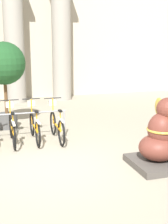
{
  "coord_description": "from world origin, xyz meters",
  "views": [
    {
      "loc": [
        -1.16,
        -6.12,
        2.59
      ],
      "look_at": [
        0.91,
        0.57,
        1.0
      ],
      "focal_mm": 50.0,
      "sensor_mm": 36.0,
      "label": 1
    }
  ],
  "objects_px": {
    "bicycle_1": "(12,128)",
    "potted_tree": "(4,68)",
    "bicycle_2": "(34,126)",
    "elephant_statue": "(161,140)",
    "bicycle_3": "(57,125)"
  },
  "relations": [
    {
      "from": "bicycle_1",
      "to": "potted_tree",
      "type": "bearing_deg",
      "value": 91.19
    },
    {
      "from": "bicycle_2",
      "to": "elephant_statue",
      "type": "bearing_deg",
      "value": -47.94
    },
    {
      "from": "elephant_statue",
      "to": "potted_tree",
      "type": "distance_m",
      "value": 5.13
    },
    {
      "from": "bicycle_1",
      "to": "elephant_statue",
      "type": "distance_m",
      "value": 3.81
    },
    {
      "from": "bicycle_2",
      "to": "potted_tree",
      "type": "bearing_deg",
      "value": 111.94
    },
    {
      "from": "elephant_statue",
      "to": "potted_tree",
      "type": "relative_size",
      "value": 0.67
    },
    {
      "from": "bicycle_3",
      "to": "elephant_statue",
      "type": "bearing_deg",
      "value": -55.32
    },
    {
      "from": "bicycle_3",
      "to": "potted_tree",
      "type": "bearing_deg",
      "value": 126.83
    },
    {
      "from": "bicycle_2",
      "to": "bicycle_3",
      "type": "distance_m",
      "value": 0.59
    },
    {
      "from": "bicycle_1",
      "to": "elephant_statue",
      "type": "height_order",
      "value": "elephant_statue"
    },
    {
      "from": "bicycle_3",
      "to": "elephant_statue",
      "type": "distance_m",
      "value": 2.99
    },
    {
      "from": "elephant_statue",
      "to": "potted_tree",
      "type": "bearing_deg",
      "value": 125.54
    },
    {
      "from": "potted_tree",
      "to": "bicycle_2",
      "type": "bearing_deg",
      "value": -68.06
    },
    {
      "from": "bicycle_3",
      "to": "elephant_statue",
      "type": "height_order",
      "value": "elephant_statue"
    },
    {
      "from": "bicycle_3",
      "to": "elephant_statue",
      "type": "relative_size",
      "value": 1.0
    }
  ]
}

